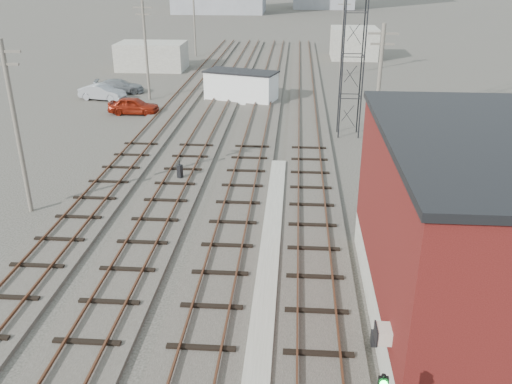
# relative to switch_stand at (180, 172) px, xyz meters

# --- Properties ---
(ground) EXTENTS (320.00, 320.00, 0.00)m
(ground) POSITION_rel_switch_stand_xyz_m (5.40, 35.13, -0.56)
(ground) COLOR #282621
(ground) RESTS_ON ground
(track_right) EXTENTS (3.20, 90.00, 0.39)m
(track_right) POSITION_rel_switch_stand_xyz_m (7.90, 14.13, -0.46)
(track_right) COLOR #332D28
(track_right) RESTS_ON ground
(track_mid_right) EXTENTS (3.20, 90.00, 0.39)m
(track_mid_right) POSITION_rel_switch_stand_xyz_m (3.90, 14.13, -0.46)
(track_mid_right) COLOR #332D28
(track_mid_right) RESTS_ON ground
(track_mid_left) EXTENTS (3.20, 90.00, 0.39)m
(track_mid_left) POSITION_rel_switch_stand_xyz_m (-0.10, 14.13, -0.46)
(track_mid_left) COLOR #332D28
(track_mid_left) RESTS_ON ground
(track_left) EXTENTS (3.20, 90.00, 0.39)m
(track_left) POSITION_rel_switch_stand_xyz_m (-4.10, 14.13, -0.46)
(track_left) COLOR #332D28
(track_left) RESTS_ON ground
(platform_curb) EXTENTS (0.90, 28.00, 0.26)m
(platform_curb) POSITION_rel_switch_stand_xyz_m (5.90, -10.87, -0.43)
(platform_curb) COLOR gray
(platform_curb) RESTS_ON ground
(brick_building) EXTENTS (6.54, 12.20, 7.22)m
(brick_building) POSITION_rel_switch_stand_xyz_m (12.90, -12.87, 3.07)
(brick_building) COLOR gray
(brick_building) RESTS_ON ground
(lattice_tower) EXTENTS (1.60, 1.60, 15.00)m
(lattice_tower) POSITION_rel_switch_stand_xyz_m (10.90, 10.13, 6.94)
(lattice_tower) COLOR black
(lattice_tower) RESTS_ON ground
(utility_pole_left_a) EXTENTS (1.80, 0.24, 9.00)m
(utility_pole_left_a) POSITION_rel_switch_stand_xyz_m (-7.10, -4.87, 4.23)
(utility_pole_left_a) COLOR #595147
(utility_pole_left_a) RESTS_ON ground
(utility_pole_left_b) EXTENTS (1.80, 0.24, 9.00)m
(utility_pole_left_b) POSITION_rel_switch_stand_xyz_m (-7.10, 20.13, 4.23)
(utility_pole_left_b) COLOR #595147
(utility_pole_left_b) RESTS_ON ground
(utility_pole_left_c) EXTENTS (1.80, 0.24, 9.00)m
(utility_pole_left_c) POSITION_rel_switch_stand_xyz_m (-7.10, 45.13, 4.23)
(utility_pole_left_c) COLOR #595147
(utility_pole_left_c) RESTS_ON ground
(utility_pole_right_a) EXTENTS (1.80, 0.24, 9.00)m
(utility_pole_right_a) POSITION_rel_switch_stand_xyz_m (11.90, 3.13, 4.23)
(utility_pole_right_a) COLOR #595147
(utility_pole_right_a) RESTS_ON ground
(utility_pole_right_b) EXTENTS (1.80, 0.24, 9.00)m
(utility_pole_right_b) POSITION_rel_switch_stand_xyz_m (11.90, 33.13, 4.23)
(utility_pole_right_b) COLOR #595147
(utility_pole_right_b) RESTS_ON ground
(shed_left) EXTENTS (8.00, 5.00, 3.20)m
(shed_left) POSITION_rel_switch_stand_xyz_m (-10.60, 35.13, 1.04)
(shed_left) COLOR gray
(shed_left) RESTS_ON ground
(shed_right) EXTENTS (6.00, 6.00, 4.00)m
(shed_right) POSITION_rel_switch_stand_xyz_m (14.40, 45.13, 1.44)
(shed_right) COLOR gray
(shed_right) RESTS_ON ground
(switch_stand) EXTENTS (0.37, 0.37, 1.19)m
(switch_stand) POSITION_rel_switch_stand_xyz_m (0.00, 0.00, 0.00)
(switch_stand) COLOR black
(switch_stand) RESTS_ON ground
(site_trailer) EXTENTS (7.28, 4.75, 2.83)m
(site_trailer) POSITION_rel_switch_stand_xyz_m (1.71, 20.21, 0.86)
(site_trailer) COLOR silver
(site_trailer) RESTS_ON ground
(car_red) EXTENTS (4.35, 1.81, 1.47)m
(car_red) POSITION_rel_switch_stand_xyz_m (-7.11, 14.86, 0.17)
(car_red) COLOR maroon
(car_red) RESTS_ON ground
(car_silver) EXTENTS (4.67, 2.44, 1.46)m
(car_silver) POSITION_rel_switch_stand_xyz_m (-11.53, 19.64, 0.17)
(car_silver) COLOR #95979C
(car_silver) RESTS_ON ground
(car_grey) EXTENTS (5.01, 2.71, 1.38)m
(car_grey) POSITION_rel_switch_stand_xyz_m (-10.76, 22.53, 0.13)
(car_grey) COLOR slate
(car_grey) RESTS_ON ground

